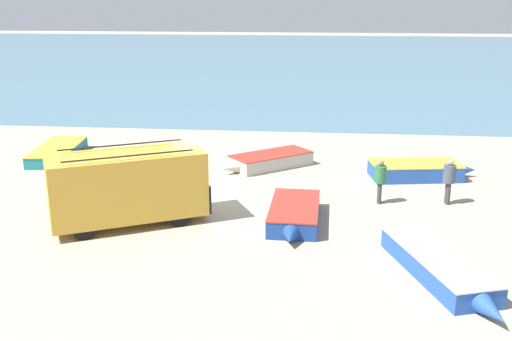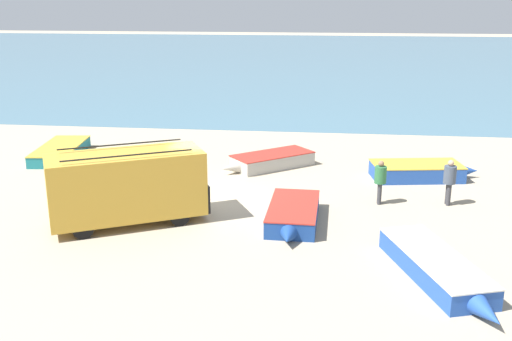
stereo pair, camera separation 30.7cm
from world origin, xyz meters
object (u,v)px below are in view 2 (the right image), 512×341
fisherman_0 (450,178)px  fisherman_1 (380,178)px  parked_van (127,185)px  fishing_rowboat_1 (270,161)px  fishing_rowboat_3 (293,215)px  fishing_rowboat_2 (61,151)px  fishing_rowboat_0 (420,171)px  fishing_rowboat_4 (438,268)px

fisherman_0 → fisherman_1: bearing=-0.9°
parked_van → fishing_rowboat_1: size_ratio=1.33×
fishing_rowboat_3 → fishing_rowboat_2: bearing=-121.5°
fisherman_0 → fishing_rowboat_0: bearing=-84.9°
fishing_rowboat_1 → fishing_rowboat_3: 6.64m
fishing_rowboat_4 → fishing_rowboat_2: bearing=-143.7°
fisherman_0 → parked_van: bearing=10.8°
fishing_rowboat_3 → fisherman_0: fisherman_0 is taller
parked_van → fishing_rowboat_4: (9.36, -2.95, -1.01)m
parked_van → fishing_rowboat_3: size_ratio=1.30×
fishing_rowboat_3 → fishing_rowboat_0: bearing=140.4°
fishing_rowboat_3 → fishing_rowboat_4: size_ratio=0.79×
fishing_rowboat_1 → fisherman_0: bearing=110.2°
parked_van → fishing_rowboat_0: (10.16, 6.15, -0.98)m
parked_van → fishing_rowboat_2: 9.77m
fishing_rowboat_4 → fisherman_0: fisherman_0 is taller
fishing_rowboat_0 → fisherman_1: 3.83m
fishing_rowboat_2 → fishing_rowboat_1: bearing=-100.8°
fishing_rowboat_0 → fisherman_0: fisherman_0 is taller
fishing_rowboat_3 → fisherman_0: bearing=115.9°
fishing_rowboat_1 → fisherman_1: 6.09m
fishing_rowboat_2 → fisherman_1: (14.12, -4.91, 0.69)m
fishing_rowboat_0 → fishing_rowboat_2: bearing=164.7°
parked_van → fishing_rowboat_0: bearing=3.6°
fishing_rowboat_3 → fisherman_1: bearing=128.9°
fishing_rowboat_0 → fishing_rowboat_3: size_ratio=1.10×
fishing_rowboat_2 → fisherman_0: size_ratio=3.11×
fishing_rowboat_1 → fishing_rowboat_4: fishing_rowboat_1 is taller
fishing_rowboat_1 → fishing_rowboat_2: fishing_rowboat_1 is taller
fisherman_0 → fisherman_1: fisherman_0 is taller
fishing_rowboat_3 → parked_van: bearing=-82.4°
fisherman_1 → fishing_rowboat_4: bearing=101.0°
fishing_rowboat_2 → fishing_rowboat_4: 18.59m
fishing_rowboat_1 → fishing_rowboat_2: size_ratio=0.77×
fishing_rowboat_1 → fishing_rowboat_4: (5.41, -10.03, -0.01)m
fishing_rowboat_2 → fishing_rowboat_4: bearing=-131.9°
fishing_rowboat_0 → fishing_rowboat_3: (-4.81, -5.56, -0.02)m
fishing_rowboat_2 → fisherman_0: bearing=-112.6°
fishing_rowboat_4 → fisherman_0: size_ratio=3.11×
fishing_rowboat_4 → fisherman_1: bearing=171.9°
parked_van → fishing_rowboat_0: 11.91m
parked_van → fisherman_1: 8.78m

